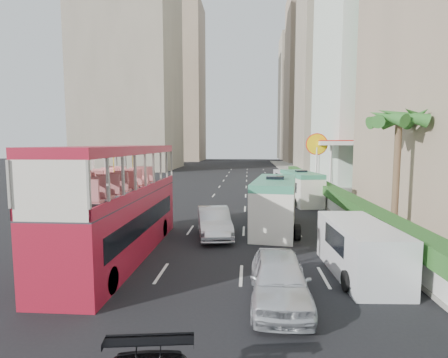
# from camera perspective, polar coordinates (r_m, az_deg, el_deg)

# --- Properties ---
(ground_plane) EXTENTS (200.00, 200.00, 0.00)m
(ground_plane) POSITION_cam_1_polar(r_m,az_deg,el_deg) (16.15, 4.43, -12.88)
(ground_plane) COLOR black
(ground_plane) RESTS_ON ground
(double_decker_bus) EXTENTS (2.50, 11.00, 5.06)m
(double_decker_bus) POSITION_cam_1_polar(r_m,az_deg,el_deg) (16.59, -16.74, -3.60)
(double_decker_bus) COLOR #A3152A
(double_decker_bus) RESTS_ON ground
(car_silver_lane_a) EXTENTS (2.55, 5.05, 1.59)m
(car_silver_lane_a) POSITION_cam_1_polar(r_m,az_deg,el_deg) (19.88, -1.66, -9.26)
(car_silver_lane_a) COLOR silver
(car_silver_lane_a) RESTS_ON ground
(car_silver_lane_b) EXTENTS (1.95, 4.69, 1.59)m
(car_silver_lane_b) POSITION_cam_1_polar(r_m,az_deg,el_deg) (12.25, 8.95, -19.23)
(car_silver_lane_b) COLOR silver
(car_silver_lane_b) RESTS_ON ground
(van_asset) EXTENTS (2.81, 4.78, 1.25)m
(van_asset) POSITION_cam_1_polar(r_m,az_deg,el_deg) (31.95, 6.75, -3.53)
(van_asset) COLOR silver
(van_asset) RESTS_ON ground
(minibus_near) EXTENTS (3.24, 7.15, 3.06)m
(minibus_near) POSITION_cam_1_polar(r_m,az_deg,el_deg) (21.24, 8.31, -4.12)
(minibus_near) COLOR silver
(minibus_near) RESTS_ON ground
(minibus_far) EXTENTS (3.08, 6.40, 2.72)m
(minibus_far) POSITION_cam_1_polar(r_m,az_deg,el_deg) (30.95, 12.42, -1.38)
(minibus_far) COLOR silver
(minibus_far) RESTS_ON ground
(panel_van_near) EXTENTS (2.32, 5.23, 2.05)m
(panel_van_near) POSITION_cam_1_polar(r_m,az_deg,el_deg) (15.01, 21.30, -10.63)
(panel_van_near) COLOR silver
(panel_van_near) RESTS_ON ground
(panel_van_far) EXTENTS (2.78, 5.82, 2.25)m
(panel_van_far) POSITION_cam_1_polar(r_m,az_deg,el_deg) (37.30, 10.46, -0.49)
(panel_van_far) COLOR silver
(panel_van_far) RESTS_ON ground
(sidewalk) EXTENTS (6.00, 120.00, 0.18)m
(sidewalk) POSITION_cam_1_polar(r_m,az_deg,el_deg) (41.63, 16.69, -1.43)
(sidewalk) COLOR #99968C
(sidewalk) RESTS_ON ground
(kerb_wall) EXTENTS (0.30, 44.00, 1.00)m
(kerb_wall) POSITION_cam_1_polar(r_m,az_deg,el_deg) (30.31, 16.08, -2.93)
(kerb_wall) COLOR silver
(kerb_wall) RESTS_ON sidewalk
(hedge) EXTENTS (1.10, 44.00, 0.70)m
(hedge) POSITION_cam_1_polar(r_m,az_deg,el_deg) (30.19, 16.13, -1.33)
(hedge) COLOR #2D6626
(hedge) RESTS_ON kerb_wall
(palm_tree) EXTENTS (0.36, 0.36, 6.40)m
(palm_tree) POSITION_cam_1_polar(r_m,az_deg,el_deg) (20.94, 26.30, 0.31)
(palm_tree) COLOR brown
(palm_tree) RESTS_ON sidewalk
(shell_station) EXTENTS (6.50, 8.00, 5.50)m
(shell_station) POSITION_cam_1_polar(r_m,az_deg,el_deg) (39.69, 18.84, 2.02)
(shell_station) COLOR silver
(shell_station) RESTS_ON ground
(tower_mid) EXTENTS (16.00, 16.00, 50.00)m
(tower_mid) POSITION_cam_1_polar(r_m,az_deg,el_deg) (78.06, 18.51, 20.26)
(tower_mid) COLOR #A1947F
(tower_mid) RESTS_ON ground
(tower_far_a) EXTENTS (14.00, 14.00, 44.00)m
(tower_far_a) POSITION_cam_1_polar(r_m,az_deg,el_deg) (100.21, 14.34, 15.33)
(tower_far_a) COLOR tan
(tower_far_a) RESTS_ON ground
(tower_far_b) EXTENTS (14.00, 14.00, 40.00)m
(tower_far_b) POSITION_cam_1_polar(r_m,az_deg,el_deg) (121.43, 12.42, 12.72)
(tower_far_b) COLOR #A1947F
(tower_far_b) RESTS_ON ground
(tower_left_a) EXTENTS (18.00, 18.00, 52.00)m
(tower_left_a) POSITION_cam_1_polar(r_m,az_deg,el_deg) (77.10, -15.23, 21.31)
(tower_left_a) COLOR #A1947F
(tower_left_a) RESTS_ON ground
(tower_left_b) EXTENTS (16.00, 16.00, 46.00)m
(tower_left_b) POSITION_cam_1_polar(r_m,az_deg,el_deg) (109.00, -7.87, 15.20)
(tower_left_b) COLOR tan
(tower_left_b) RESTS_ON ground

